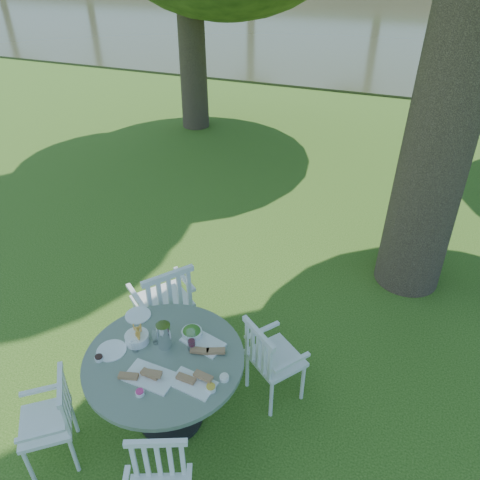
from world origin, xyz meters
TOP-DOWN VIEW (x-y plane):
  - ground at (0.00, 0.00)m, footprint 140.00×140.00m
  - table at (-0.02, -1.47)m, footprint 1.28×1.28m
  - chair_ne at (0.69, -0.96)m, footprint 0.60×0.60m
  - chair_nw at (-0.43, -0.70)m, footprint 0.69×0.70m
  - chair_sw at (-0.66, -2.07)m, footprint 0.57×0.57m
  - tableware at (-0.07, -1.39)m, footprint 1.13×0.87m
  - river at (0.00, 23.00)m, footprint 100.00×28.00m

SIDE VIEW (x-z plane):
  - ground at x=0.00m, z-range 0.00..0.00m
  - river at x=0.00m, z-range -0.06..0.06m
  - chair_sw at x=-0.66m, z-range 0.07..0.90m
  - chair_ne at x=0.69m, z-range 0.08..0.95m
  - chair_nw at x=-0.43m, z-range 0.09..1.10m
  - table at x=-0.02m, z-range 0.22..0.98m
  - tableware at x=-0.07m, z-range 0.69..0.92m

